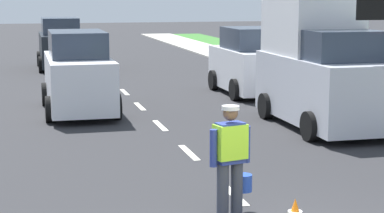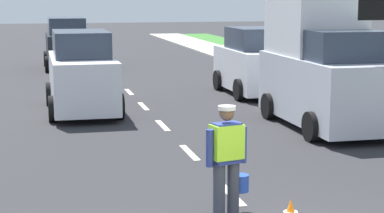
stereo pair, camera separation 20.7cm
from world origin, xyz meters
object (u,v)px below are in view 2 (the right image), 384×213
at_px(car_parked_far, 256,63).
at_px(car_oncoming_lead, 82,74).
at_px(road_worker, 228,155).
at_px(delivery_truck, 323,62).
at_px(car_oncoming_second, 67,45).

height_order(car_parked_far, car_oncoming_lead, car_oncoming_lead).
relative_size(road_worker, car_parked_far, 0.43).
height_order(road_worker, delivery_truck, delivery_truck).
relative_size(road_worker, car_oncoming_second, 0.40).
bearing_deg(delivery_truck, car_oncoming_second, 110.39).
height_order(road_worker, car_parked_far, car_parked_far).
bearing_deg(road_worker, car_parked_far, 69.53).
distance_m(road_worker, car_parked_far, 12.45).
bearing_deg(car_oncoming_lead, delivery_truck, -31.52).
distance_m(car_parked_far, car_oncoming_second, 10.83).
bearing_deg(car_oncoming_lead, car_parked_far, 19.42).
bearing_deg(delivery_truck, road_worker, -124.58).
bearing_deg(car_oncoming_second, car_parked_far, -58.82).
relative_size(delivery_truck, car_parked_far, 1.18).
xyz_separation_m(car_parked_far, car_oncoming_second, (-5.61, 9.27, 0.02)).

